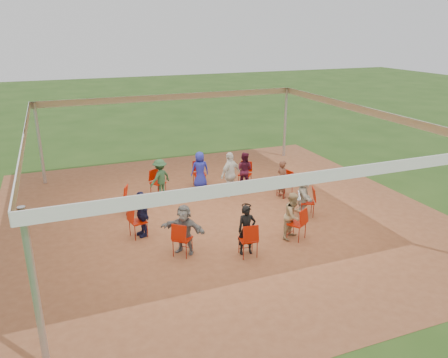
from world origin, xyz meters
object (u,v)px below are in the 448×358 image
object	(u,v)px
chair_6	(138,222)
person_seated_0	(303,195)
person_seated_5	(142,214)
chair_1	(285,184)
standing_person	(230,174)
person_seated_3	(200,170)
person_seated_2	(244,170)
person_seated_8	(293,216)
laptop	(298,197)
person_seated_4	(160,178)
chair_2	(245,174)
person_seated_1	(282,179)
cable_coil	(247,205)
chair_4	(158,183)
chair_0	(307,202)
person_seated_6	(184,229)
chair_5	(133,200)
chair_8	(248,240)
chair_3	(199,174)
chair_7	(182,239)
person_seated_7	(247,230)

from	to	relation	value
chair_6	person_seated_0	distance (m)	4.97
chair_6	person_seated_5	size ratio (longest dim) A/B	0.69
chair_1	standing_person	xyz separation A→B (m)	(-1.69, 0.75, 0.33)
chair_6	person_seated_3	size ratio (longest dim) A/B	0.69
person_seated_2	person_seated_8	size ratio (longest dim) A/B	1.00
person_seated_5	laptop	size ratio (longest dim) A/B	3.28
person_seated_8	laptop	xyz separation A→B (m)	(0.89, 1.25, -0.04)
person_seated_2	person_seated_4	world-z (taller)	same
person_seated_4	standing_person	distance (m)	2.38
chair_2	chair_6	bearing A→B (deg)	72.00
person_seated_1	standing_person	bearing A→B (deg)	50.78
person_seated_1	cable_coil	size ratio (longest dim) A/B	3.74
person_seated_4	person_seated_8	distance (m)	5.10
person_seated_8	chair_4	bearing A→B (deg)	90.00
chair_0	person_seated_1	xyz separation A→B (m)	(0.03, 1.62, 0.21)
chair_0	person_seated_6	xyz separation A→B (m)	(-4.13, -0.87, 0.21)
chair_6	person_seated_2	size ratio (longest dim) A/B	0.69
chair_5	person_seated_8	world-z (taller)	person_seated_8
chair_8	laptop	bearing A→B (deg)	40.38
chair_0	person_seated_8	size ratio (longest dim) A/B	0.69
person_seated_1	cable_coil	world-z (taller)	person_seated_1
chair_6	chair_5	bearing A→B (deg)	162.00
person_seated_5	chair_0	bearing A→B (deg)	71.57
chair_3	person_seated_3	xyz separation A→B (m)	(-0.01, -0.12, 0.21)
chair_0	cable_coil	xyz separation A→B (m)	(-1.39, 1.35, -0.43)
person_seated_3	person_seated_5	size ratio (longest dim) A/B	1.00
chair_8	chair_5	bearing A→B (deg)	126.00
person_seated_5	chair_7	bearing A→B (deg)	13.95
chair_4	person_seated_7	bearing A→B (deg)	72.43
chair_8	person_seated_8	bearing A→B (deg)	22.05
chair_5	person_seated_1	xyz separation A→B (m)	(4.94, -0.48, 0.21)
person_seated_3	chair_1	bearing A→B (deg)	145.81
person_seated_7	laptop	bearing A→B (deg)	38.58
chair_7	person_seated_4	bearing A→B (deg)	125.04
cable_coil	chair_7	bearing A→B (deg)	-140.64
chair_1	person_seated_6	xyz separation A→B (m)	(-4.28, -2.52, 0.21)
chair_1	chair_0	bearing A→B (deg)	162.00
chair_7	chair_8	distance (m)	1.65
person_seated_5	standing_person	distance (m)	3.90
chair_5	person_seated_0	bearing A→B (deg)	90.00
chair_7	person_seated_6	distance (m)	0.24
chair_1	cable_coil	xyz separation A→B (m)	(-1.54, -0.29, -0.43)
chair_5	chair_6	xyz separation A→B (m)	(-0.15, -1.64, 0.00)
chair_4	chair_5	world-z (taller)	same
person_seated_3	cable_coil	bearing A→B (deg)	115.73
chair_5	cable_coil	size ratio (longest dim) A/B	2.58
chair_4	person_seated_0	world-z (taller)	person_seated_0
person_seated_2	person_seated_6	distance (m)	5.10
chair_1	chair_3	world-z (taller)	same
person_seated_5	standing_person	bearing A→B (deg)	106.53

